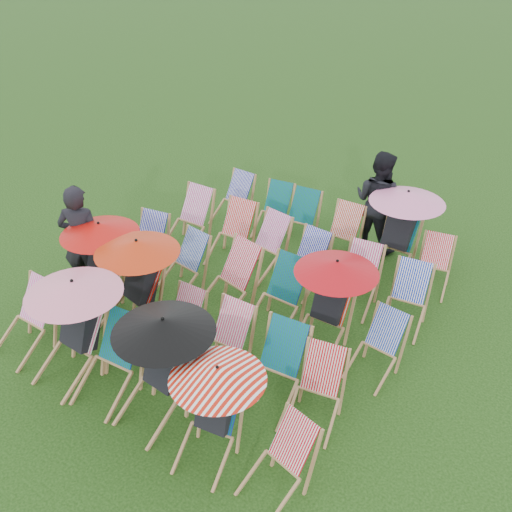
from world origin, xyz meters
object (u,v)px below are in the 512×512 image
Objects in this scene: person_left at (82,241)px; deckchair_0 at (24,320)px; deckchair_5 at (278,463)px; person_rear at (378,201)px; deckchair_29 at (433,266)px.

deckchair_0 is at bearing 73.66° from person_left.
person_rear is at bearing 116.26° from deckchair_5.
deckchair_0 is 1.13× the size of deckchair_29.
deckchair_0 is at bearing 68.54° from person_rear.
deckchair_0 is at bearing -166.90° from deckchair_5.
person_rear is at bearing 142.69° from deckchair_29.
person_rear is at bearing -160.30° from person_left.
deckchair_0 is 0.52× the size of person_left.
deckchair_29 is at bearing 102.11° from deckchair_5.
person_left reaches higher than deckchair_29.
deckchair_29 is at bearing 48.30° from deckchair_0.
deckchair_29 is 0.46× the size of person_left.
deckchair_29 is (-0.06, 4.56, -0.01)m from deckchair_5.
deckchair_5 is 4.69m from person_left.
person_rear reaches higher than deckchair_0.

